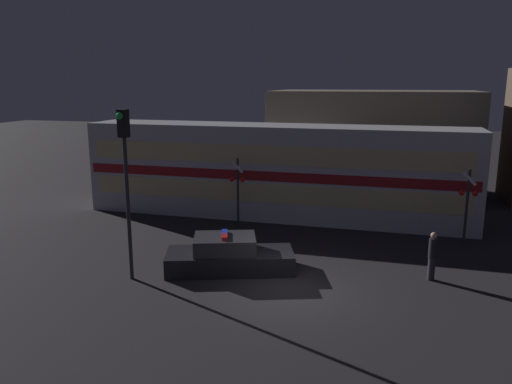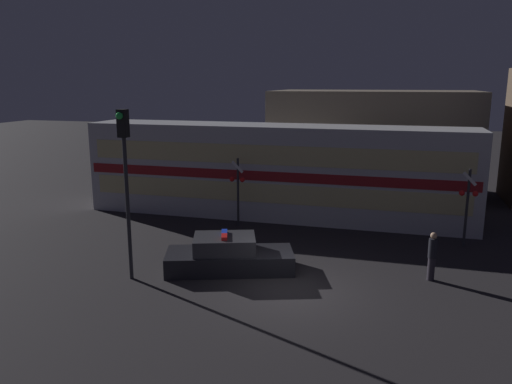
{
  "view_description": "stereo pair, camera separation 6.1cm",
  "coord_description": "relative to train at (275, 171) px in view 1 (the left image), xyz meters",
  "views": [
    {
      "loc": [
        2.9,
        -14.81,
        6.62
      ],
      "look_at": [
        -2.62,
        5.06,
        2.06
      ],
      "focal_mm": 35.0,
      "sensor_mm": 36.0,
      "label": 1
    },
    {
      "loc": [
        2.96,
        -14.8,
        6.62
      ],
      "look_at": [
        -2.62,
        5.06,
        2.06
      ],
      "focal_mm": 35.0,
      "sensor_mm": 36.0,
      "label": 2
    }
  ],
  "objects": [
    {
      "name": "train",
      "position": [
        0.0,
        0.0,
        0.0
      ],
      "size": [
        19.04,
        2.84,
        4.57
      ],
      "color": "silver",
      "rests_on": "ground_plane"
    },
    {
      "name": "crossing_signal_near",
      "position": [
        8.62,
        -2.62,
        -0.38
      ],
      "size": [
        0.73,
        0.29,
        3.23
      ],
      "color": "#2D2D33",
      "rests_on": "ground_plane"
    },
    {
      "name": "building_left",
      "position": [
        4.35,
        6.62,
        0.78
      ],
      "size": [
        11.54,
        6.32,
        6.12
      ],
      "color": "#726656",
      "rests_on": "ground_plane"
    },
    {
      "name": "traffic_light_corner",
      "position": [
        -2.8,
        -9.35,
        1.68
      ],
      "size": [
        0.3,
        0.46,
        5.77
      ],
      "color": "#2D2D33",
      "rests_on": "ground_plane"
    },
    {
      "name": "police_car",
      "position": [
        0.16,
        -7.7,
        -1.77
      ],
      "size": [
        4.83,
        3.08,
        1.39
      ],
      "rotation": [
        0.0,
        0.0,
        0.33
      ],
      "color": "black",
      "rests_on": "ground_plane"
    },
    {
      "name": "crossing_signal_far",
      "position": [
        -1.22,
        -2.26,
        -0.4
      ],
      "size": [
        0.73,
        0.29,
        3.2
      ],
      "color": "#2D2D33",
      "rests_on": "ground_plane"
    },
    {
      "name": "ground_plane",
      "position": [
        2.72,
        -8.91,
        -2.29
      ],
      "size": [
        120.0,
        120.0,
        0.0
      ],
      "primitive_type": "plane",
      "color": "#262326"
    },
    {
      "name": "pedestrian",
      "position": [
        7.1,
        -6.7,
        -1.42
      ],
      "size": [
        0.29,
        0.29,
        1.69
      ],
      "color": "#2D2833",
      "rests_on": "ground_plane"
    }
  ]
}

